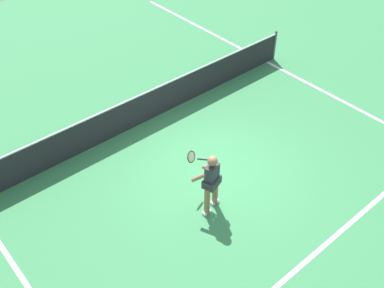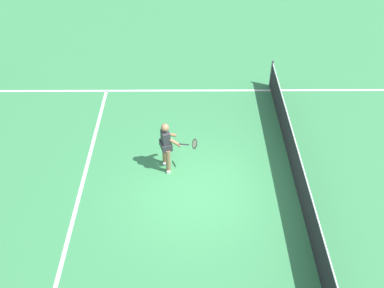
# 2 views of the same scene
# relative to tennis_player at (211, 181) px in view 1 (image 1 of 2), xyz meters

# --- Properties ---
(ground_plane) EXTENTS (26.57, 26.57, 0.00)m
(ground_plane) POSITION_rel_tennis_player_xyz_m (0.88, 0.82, -0.85)
(ground_plane) COLOR #38844C
(service_line_marking) EXTENTS (9.81, 0.10, 0.01)m
(service_line_marking) POSITION_rel_tennis_player_xyz_m (0.88, -2.34, -0.84)
(service_line_marking) COLOR white
(service_line_marking) RESTS_ON ground
(sideline_left_marking) EXTENTS (0.10, 18.44, 0.01)m
(sideline_left_marking) POSITION_rel_tennis_player_xyz_m (-4.02, 0.82, -0.84)
(sideline_left_marking) COLOR white
(sideline_left_marking) RESTS_ON ground
(sideline_right_marking) EXTENTS (0.10, 18.44, 0.01)m
(sideline_right_marking) POSITION_rel_tennis_player_xyz_m (5.79, 0.82, -0.84)
(sideline_right_marking) COLOR white
(sideline_right_marking) RESTS_ON ground
(court_net) EXTENTS (10.49, 0.08, 1.02)m
(court_net) POSITION_rel_tennis_player_xyz_m (0.88, 3.53, -0.37)
(court_net) COLOR #4C4C51
(court_net) RESTS_ON ground
(tennis_player) EXTENTS (0.66, 1.09, 1.55)m
(tennis_player) POSITION_rel_tennis_player_xyz_m (0.00, 0.00, 0.00)
(tennis_player) COLOR #8C6647
(tennis_player) RESTS_ON ground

